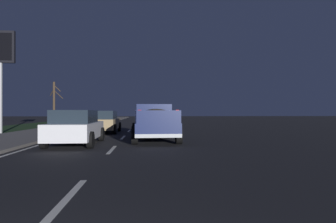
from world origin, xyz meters
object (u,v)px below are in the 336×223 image
Objects in this scene: sedan_tan at (104,122)px; gas_price_sign at (0,56)px; pickup_truck at (154,121)px; sedan_white at (76,127)px; bare_tree_far at (54,102)px.

gas_price_sign is at bearing 90.28° from sedan_tan.
pickup_truck is at bearing -118.52° from gas_price_sign.
gas_price_sign is (5.64, 10.38, 4.31)m from pickup_truck.
sedan_white is 0.63× the size of gas_price_sign.
bare_tree_far reaches higher than pickup_truck.
sedan_tan is 19.29m from bare_tree_far.
sedan_white is 0.84× the size of bare_tree_far.
sedan_tan is at bearing 30.75° from pickup_truck.
pickup_truck is at bearing -149.25° from sedan_tan.
bare_tree_far is (17.09, 8.73, 1.99)m from sedan_tan.
sedan_tan is 0.84× the size of bare_tree_far.
sedan_white is 26.03m from bare_tree_far.
sedan_tan is at bearing -1.38° from sedan_white.
gas_price_sign is 1.33× the size of bare_tree_far.
pickup_truck is 0.78× the size of gas_price_sign.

